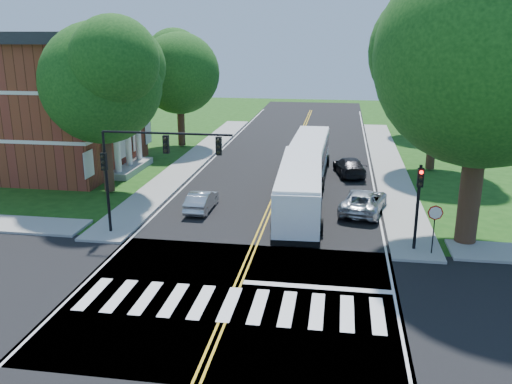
% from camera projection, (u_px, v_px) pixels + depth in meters
% --- Properties ---
extents(ground, '(140.00, 140.00, 0.00)m').
position_uv_depth(ground, '(232.00, 299.00, 22.85)').
color(ground, '#184110').
rests_on(ground, ground).
extents(road, '(14.00, 96.00, 0.01)m').
position_uv_depth(road, '(280.00, 184.00, 39.89)').
color(road, black).
rests_on(road, ground).
extents(cross_road, '(60.00, 12.00, 0.01)m').
position_uv_depth(cross_road, '(232.00, 299.00, 22.85)').
color(cross_road, black).
rests_on(cross_road, ground).
extents(center_line, '(0.36, 70.00, 0.01)m').
position_uv_depth(center_line, '(286.00, 171.00, 43.67)').
color(center_line, gold).
rests_on(center_line, road).
extents(edge_line_w, '(0.12, 70.00, 0.01)m').
position_uv_depth(edge_line_w, '(204.00, 168.00, 44.68)').
color(edge_line_w, silver).
rests_on(edge_line_w, road).
extents(edge_line_e, '(0.12, 70.00, 0.01)m').
position_uv_depth(edge_line_e, '(371.00, 174.00, 42.67)').
color(edge_line_e, silver).
rests_on(edge_line_e, road).
extents(crosswalk, '(12.60, 3.00, 0.01)m').
position_uv_depth(crosswalk, '(230.00, 304.00, 22.37)').
color(crosswalk, silver).
rests_on(crosswalk, road).
extents(stop_bar, '(6.60, 0.40, 0.01)m').
position_uv_depth(stop_bar, '(317.00, 287.00, 23.84)').
color(stop_bar, silver).
rests_on(stop_bar, road).
extents(sidewalk_nw, '(2.60, 40.00, 0.15)m').
position_uv_depth(sidewalk_nw, '(196.00, 158.00, 47.73)').
color(sidewalk_nw, gray).
rests_on(sidewalk_nw, ground).
extents(sidewalk_ne, '(2.60, 40.00, 0.15)m').
position_uv_depth(sidewalk_ne, '(388.00, 165.00, 45.27)').
color(sidewalk_ne, gray).
rests_on(sidewalk_ne, ground).
extents(tree_ne_big, '(10.80, 10.80, 14.91)m').
position_uv_depth(tree_ne_big, '(486.00, 57.00, 26.04)').
color(tree_ne_big, '#332614').
rests_on(tree_ne_big, ground).
extents(tree_west_near, '(8.00, 8.00, 11.40)m').
position_uv_depth(tree_west_near, '(101.00, 83.00, 35.66)').
color(tree_west_near, '#332614').
rests_on(tree_west_near, ground).
extents(tree_west_far, '(7.60, 7.60, 10.67)m').
position_uv_depth(tree_west_far, '(179.00, 73.00, 50.88)').
color(tree_west_far, '#332614').
rests_on(tree_west_far, ground).
extents(tree_east_mid, '(8.40, 8.40, 11.93)m').
position_uv_depth(tree_east_mid, '(439.00, 71.00, 41.62)').
color(tree_east_mid, '#332614').
rests_on(tree_east_mid, ground).
extents(tree_east_far, '(7.20, 7.20, 10.34)m').
position_uv_depth(tree_east_far, '(423.00, 70.00, 56.90)').
color(tree_east_far, '#332614').
rests_on(tree_east_far, ground).
extents(brick_building, '(20.00, 13.00, 10.80)m').
position_uv_depth(brick_building, '(12.00, 101.00, 43.49)').
color(brick_building, brown).
rests_on(brick_building, ground).
extents(signal_nw, '(7.15, 0.46, 5.66)m').
position_uv_depth(signal_nw, '(146.00, 159.00, 28.55)').
color(signal_nw, black).
rests_on(signal_nw, ground).
extents(signal_ne, '(0.30, 0.46, 4.40)m').
position_uv_depth(signal_ne, '(419.00, 196.00, 26.88)').
color(signal_ne, black).
rests_on(signal_ne, ground).
extents(stop_sign, '(0.76, 0.08, 2.53)m').
position_uv_depth(stop_sign, '(435.00, 218.00, 26.59)').
color(stop_sign, black).
rests_on(stop_sign, ground).
extents(bus_lead, '(3.20, 11.86, 3.04)m').
position_uv_depth(bus_lead, '(300.00, 188.00, 33.06)').
color(bus_lead, silver).
rests_on(bus_lead, road).
extents(bus_follow, '(3.00, 11.64, 3.00)m').
position_uv_depth(bus_follow, '(309.00, 156.00, 41.53)').
color(bus_follow, silver).
rests_on(bus_follow, road).
extents(hatchback, '(1.40, 3.85, 1.26)m').
position_uv_depth(hatchback, '(202.00, 201.00, 33.88)').
color(hatchback, '#A8ABAF').
rests_on(hatchback, road).
extents(suv, '(3.37, 5.49, 1.42)m').
position_uv_depth(suv, '(364.00, 201.00, 33.54)').
color(suv, '#B6B9BE').
rests_on(suv, road).
extents(dark_sedan, '(2.82, 5.05, 1.38)m').
position_uv_depth(dark_sedan, '(349.00, 166.00, 42.25)').
color(dark_sedan, black).
rests_on(dark_sedan, road).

